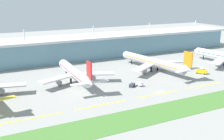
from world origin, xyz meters
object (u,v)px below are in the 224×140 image
(airliner_far_middle, at_px, (153,62))
(safety_cone_left_wingtip, at_px, (2,104))
(airliner_near_middle, at_px, (75,73))
(baggage_cart, at_px, (140,84))
(pushback_tug, at_px, (132,85))
(fuel_truck, at_px, (201,71))

(airliner_far_middle, distance_m, safety_cone_left_wingtip, 105.31)
(airliner_near_middle, relative_size, baggage_cart, 14.73)
(airliner_far_middle, xyz_separation_m, pushback_tug, (-31.50, -23.96, -5.35))
(pushback_tug, bearing_deg, airliner_far_middle, 37.26)
(fuel_truck, bearing_deg, pushback_tug, -177.15)
(baggage_cart, bearing_deg, pushback_tug, 166.11)
(baggage_cart, relative_size, safety_cone_left_wingtip, 5.74)
(fuel_truck, distance_m, baggage_cart, 52.39)
(airliner_far_middle, relative_size, safety_cone_left_wingtip, 98.83)
(airliner_near_middle, xyz_separation_m, safety_cone_left_wingtip, (-44.15, -17.95, -6.09))
(airliner_far_middle, height_order, fuel_truck, airliner_far_middle)
(airliner_near_middle, xyz_separation_m, baggage_cart, (32.30, -23.52, -5.18))
(airliner_near_middle, xyz_separation_m, pushback_tug, (27.65, -22.38, -5.34))
(fuel_truck, relative_size, baggage_cart, 1.84)
(airliner_far_middle, height_order, pushback_tug, airliner_far_middle)
(fuel_truck, bearing_deg, safety_cone_left_wingtip, 179.29)
(airliner_near_middle, xyz_separation_m, airliner_far_middle, (59.15, 1.58, 0.01))
(fuel_truck, xyz_separation_m, pushback_tug, (-56.87, -2.83, -1.16))
(airliner_near_middle, distance_m, airliner_far_middle, 59.17)
(airliner_near_middle, xyz_separation_m, fuel_truck, (84.52, -19.54, -4.18))
(baggage_cart, distance_m, safety_cone_left_wingtip, 76.65)
(fuel_truck, bearing_deg, airliner_far_middle, 140.21)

